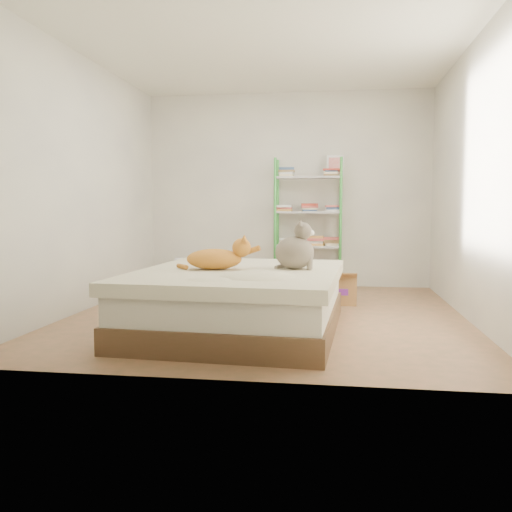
% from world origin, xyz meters
% --- Properties ---
extents(room, '(3.81, 4.21, 2.61)m').
position_xyz_m(room, '(0.00, 0.00, 1.30)').
color(room, '#AF7753').
rests_on(room, ground).
extents(bed, '(1.78, 2.17, 0.53)m').
position_xyz_m(bed, '(-0.15, -0.75, 0.26)').
color(bed, brown).
rests_on(bed, ground).
extents(orange_cat, '(0.59, 0.37, 0.22)m').
position_xyz_m(orange_cat, '(-0.36, -0.78, 0.64)').
color(orange_cat, orange).
rests_on(orange_cat, bed).
extents(grey_cat, '(0.37, 0.31, 0.41)m').
position_xyz_m(grey_cat, '(0.31, -0.65, 0.73)').
color(grey_cat, gray).
rests_on(grey_cat, bed).
extents(shelf_unit, '(0.89, 0.36, 1.74)m').
position_xyz_m(shelf_unit, '(0.31, 1.88, 0.79)').
color(shelf_unit, green).
rests_on(shelf_unit, ground).
extents(cardboard_box, '(0.45, 0.43, 0.37)m').
position_xyz_m(cardboard_box, '(0.66, 0.74, 0.16)').
color(cardboard_box, '#B57846').
rests_on(cardboard_box, ground).
extents(white_bin, '(0.38, 0.35, 0.37)m').
position_xyz_m(white_bin, '(-1.35, 1.85, 0.19)').
color(white_bin, silver).
rests_on(white_bin, ground).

